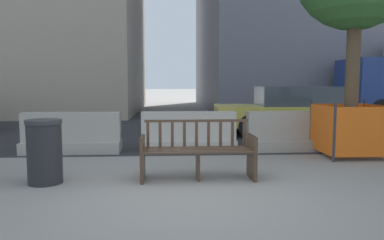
{
  "coord_description": "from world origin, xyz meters",
  "views": [
    {
      "loc": [
        -0.21,
        -4.64,
        1.43
      ],
      "look_at": [
        0.19,
        2.35,
        0.75
      ],
      "focal_mm": 35.0,
      "sensor_mm": 36.0,
      "label": 1
    }
  ],
  "objects_px": {
    "jersey_barrier_centre": "(189,135)",
    "construction_fence": "(350,128)",
    "car_taxi_near": "(296,110)",
    "jersey_barrier_right": "(293,134)",
    "street_bench": "(198,153)",
    "jersey_barrier_left": "(72,136)",
    "trash_bin": "(45,151)"
  },
  "relations": [
    {
      "from": "jersey_barrier_right",
      "to": "car_taxi_near",
      "type": "xyz_separation_m",
      "value": [
        0.93,
        2.52,
        0.35
      ]
    },
    {
      "from": "jersey_barrier_centre",
      "to": "construction_fence",
      "type": "height_order",
      "value": "construction_fence"
    },
    {
      "from": "jersey_barrier_left",
      "to": "jersey_barrier_centre",
      "type": "bearing_deg",
      "value": 1.6
    },
    {
      "from": "jersey_barrier_right",
      "to": "construction_fence",
      "type": "relative_size",
      "value": 1.68
    },
    {
      "from": "jersey_barrier_left",
      "to": "construction_fence",
      "type": "distance_m",
      "value": 5.65
    },
    {
      "from": "jersey_barrier_centre",
      "to": "construction_fence",
      "type": "distance_m",
      "value": 3.26
    },
    {
      "from": "jersey_barrier_right",
      "to": "car_taxi_near",
      "type": "relative_size",
      "value": 0.44
    },
    {
      "from": "street_bench",
      "to": "trash_bin",
      "type": "xyz_separation_m",
      "value": [
        -2.21,
        -0.12,
        0.07
      ]
    },
    {
      "from": "jersey_barrier_right",
      "to": "jersey_barrier_centre",
      "type": "bearing_deg",
      "value": 178.87
    },
    {
      "from": "jersey_barrier_right",
      "to": "street_bench",
      "type": "bearing_deg",
      "value": -133.54
    },
    {
      "from": "jersey_barrier_centre",
      "to": "trash_bin",
      "type": "bearing_deg",
      "value": -131.02
    },
    {
      "from": "street_bench",
      "to": "construction_fence",
      "type": "distance_m",
      "value": 3.56
    },
    {
      "from": "street_bench",
      "to": "construction_fence",
      "type": "bearing_deg",
      "value": 27.55
    },
    {
      "from": "construction_fence",
      "to": "car_taxi_near",
      "type": "height_order",
      "value": "car_taxi_near"
    },
    {
      "from": "street_bench",
      "to": "car_taxi_near",
      "type": "relative_size",
      "value": 0.37
    },
    {
      "from": "car_taxi_near",
      "to": "trash_bin",
      "type": "distance_m",
      "value": 7.34
    },
    {
      "from": "construction_fence",
      "to": "car_taxi_near",
      "type": "relative_size",
      "value": 0.27
    },
    {
      "from": "jersey_barrier_centre",
      "to": "car_taxi_near",
      "type": "bearing_deg",
      "value": 37.95
    },
    {
      "from": "trash_bin",
      "to": "street_bench",
      "type": "bearing_deg",
      "value": 3.15
    },
    {
      "from": "jersey_barrier_right",
      "to": "car_taxi_near",
      "type": "distance_m",
      "value": 2.71
    },
    {
      "from": "jersey_barrier_left",
      "to": "car_taxi_near",
      "type": "xyz_separation_m",
      "value": [
        5.62,
        2.55,
        0.35
      ]
    },
    {
      "from": "construction_fence",
      "to": "car_taxi_near",
      "type": "distance_m",
      "value": 3.23
    },
    {
      "from": "trash_bin",
      "to": "jersey_barrier_left",
      "type": "bearing_deg",
      "value": 95.73
    },
    {
      "from": "jersey_barrier_centre",
      "to": "jersey_barrier_right",
      "type": "bearing_deg",
      "value": -1.13
    },
    {
      "from": "jersey_barrier_right",
      "to": "car_taxi_near",
      "type": "height_order",
      "value": "car_taxi_near"
    },
    {
      "from": "construction_fence",
      "to": "jersey_barrier_centre",
      "type": "bearing_deg",
      "value": 166.63
    },
    {
      "from": "jersey_barrier_centre",
      "to": "jersey_barrier_right",
      "type": "height_order",
      "value": "same"
    },
    {
      "from": "jersey_barrier_centre",
      "to": "jersey_barrier_left",
      "type": "bearing_deg",
      "value": -178.4
    },
    {
      "from": "street_bench",
      "to": "jersey_barrier_centre",
      "type": "xyz_separation_m",
      "value": [
        -0.02,
        2.4,
        -0.06
      ]
    },
    {
      "from": "jersey_barrier_centre",
      "to": "jersey_barrier_left",
      "type": "xyz_separation_m",
      "value": [
        -2.44,
        -0.07,
        0.0
      ]
    },
    {
      "from": "jersey_barrier_centre",
      "to": "jersey_barrier_right",
      "type": "relative_size",
      "value": 0.99
    },
    {
      "from": "construction_fence",
      "to": "trash_bin",
      "type": "distance_m",
      "value": 5.64
    }
  ]
}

